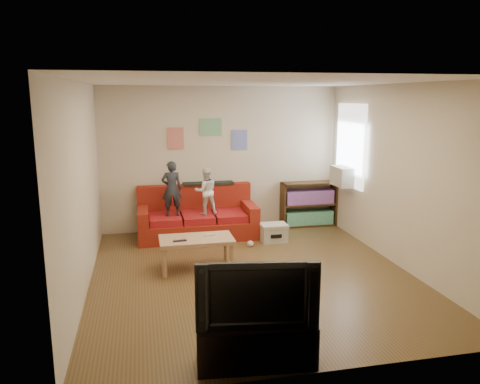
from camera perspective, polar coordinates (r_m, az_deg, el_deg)
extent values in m
cube|color=brown|center=(6.83, 1.42, -10.04)|extent=(4.50, 5.00, 0.01)
cube|color=white|center=(6.35, 1.55, 13.33)|extent=(4.50, 5.00, 0.01)
cube|color=beige|center=(8.88, -2.31, 4.07)|extent=(4.50, 0.01, 2.70)
cube|color=beige|center=(4.12, 9.68, -4.97)|extent=(4.50, 0.01, 2.70)
cube|color=beige|center=(6.32, -18.80, 0.37)|extent=(0.01, 5.00, 2.70)
cube|color=beige|center=(7.31, 18.95, 1.81)|extent=(0.01, 5.00, 2.70)
cube|color=maroon|center=(8.56, -5.21, -4.42)|extent=(2.12, 0.95, 0.32)
cube|color=maroon|center=(8.81, -5.56, -0.93)|extent=(2.12, 0.19, 0.58)
cube|color=maroon|center=(8.43, -11.76, -2.82)|extent=(0.19, 0.95, 0.26)
cube|color=maroon|center=(8.64, 1.11, -2.21)|extent=(0.19, 0.95, 0.26)
cube|color=maroon|center=(8.38, -9.11, -3.29)|extent=(0.55, 0.72, 0.13)
cube|color=maroon|center=(8.43, -5.17, -3.10)|extent=(0.55, 0.72, 0.13)
cube|color=maroon|center=(8.51, -1.30, -2.91)|extent=(0.55, 0.72, 0.13)
cube|color=black|center=(8.78, -3.88, 1.06)|extent=(0.95, 0.23, 0.04)
imported|color=#242831|center=(8.24, -8.33, 0.41)|extent=(0.36, 0.24, 0.97)
imported|color=white|center=(8.31, -4.18, 0.11)|extent=(0.43, 0.35, 0.84)
cube|color=tan|center=(6.90, -5.34, -5.80)|extent=(1.07, 0.59, 0.05)
cylinder|color=tan|center=(6.71, -9.19, -8.58)|extent=(0.06, 0.06, 0.43)
cylinder|color=tan|center=(6.82, -0.99, -8.10)|extent=(0.06, 0.06, 0.43)
cylinder|color=tan|center=(7.17, -9.40, -7.26)|extent=(0.06, 0.06, 0.43)
cylinder|color=tan|center=(7.27, -1.72, -6.84)|extent=(0.06, 0.06, 0.43)
cube|color=black|center=(6.75, -7.34, -5.91)|extent=(0.19, 0.07, 0.02)
cube|color=silver|center=(6.96, -3.75, -5.25)|extent=(0.15, 0.06, 0.03)
cube|color=#3F2914|center=(9.12, 5.24, -1.62)|extent=(0.03, 0.33, 0.87)
cube|color=#3F2914|center=(9.48, 11.35, -1.29)|extent=(0.03, 0.33, 0.87)
cube|color=#3F2914|center=(9.39, 8.28, -3.94)|extent=(1.09, 0.33, 0.03)
cube|color=#3F2914|center=(9.20, 8.43, 1.09)|extent=(1.09, 0.33, 0.03)
cube|color=#3F2914|center=(9.29, 8.36, -1.45)|extent=(1.02, 0.33, 0.03)
cube|color=#3F8C70|center=(9.35, 8.31, -3.07)|extent=(0.96, 0.27, 0.26)
cube|color=#6E3F8C|center=(9.25, 8.38, -0.58)|extent=(0.96, 0.27, 0.26)
cube|color=white|center=(8.70, 13.31, 5.53)|extent=(0.04, 1.08, 1.48)
cube|color=#B7B2A3|center=(8.72, 12.43, 1.87)|extent=(0.28, 0.55, 0.35)
cube|color=#D87266|center=(8.71, -7.86, 6.47)|extent=(0.30, 0.01, 0.40)
cube|color=#72B27F|center=(8.77, -3.62, 7.90)|extent=(0.42, 0.01, 0.32)
cube|color=#727FCC|center=(8.88, -0.06, 6.35)|extent=(0.30, 0.01, 0.38)
cube|color=beige|center=(8.27, 4.11, -5.15)|extent=(0.44, 0.33, 0.26)
cube|color=beige|center=(8.23, 4.13, -4.09)|extent=(0.46, 0.35, 0.05)
cube|color=black|center=(8.11, 4.45, -5.42)|extent=(0.20, 0.00, 0.07)
cube|color=black|center=(4.65, 1.98, -18.08)|extent=(1.15, 0.48, 0.42)
imported|color=black|center=(4.41, 2.03, -12.03)|extent=(1.14, 0.32, 0.65)
sphere|color=silver|center=(8.00, 1.28, -6.32)|extent=(0.13, 0.13, 0.11)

